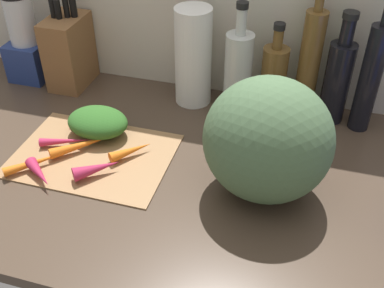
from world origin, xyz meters
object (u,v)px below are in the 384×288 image
winter_squash (268,141)px  bottle_2 (309,62)px  carrot_0 (93,123)px  blender_appliance (26,42)px  bottle_3 (337,79)px  bottle_1 (273,78)px  carrot_6 (39,173)px  carrot_4 (131,151)px  carrot_5 (81,145)px  carrot_1 (36,162)px  cutting_board (93,155)px  carrot_2 (84,131)px  bottle_0 (238,72)px  carrot_3 (97,168)px  bottle_4 (370,78)px  paper_towel_roll (193,57)px  carrot_7 (65,141)px  knife_block (69,51)px

winter_squash → bottle_2: bottle_2 is taller
carrot_0 → bottle_2: bottle_2 is taller
blender_appliance → bottle_3: 91.22cm
bottle_1 → carrot_6: bearing=-136.2°
carrot_4 → carrot_5: size_ratio=0.71×
carrot_1 → bottle_3: (66.36, 41.63, 10.58)cm
carrot_0 → blender_appliance: bearing=145.7°
carrot_0 → carrot_4: (14.06, -7.88, -0.22)cm
cutting_board → carrot_5: (-3.44, 0.65, 1.75)cm
cutting_board → carrot_2: carrot_2 is taller
bottle_0 → bottle_3: size_ratio=1.02×
bottle_0 → bottle_3: bottle_0 is taller
carrot_3 → winter_squash: 40.16cm
cutting_board → carrot_4: bearing=12.5°
cutting_board → bottle_4: size_ratio=1.09×
blender_appliance → bottle_4: 98.83cm
winter_squash → bottle_4: 38.26cm
carrot_2 → paper_towel_roll: 36.10cm
carrot_7 → bottle_2: size_ratio=0.33×
paper_towel_roll → carrot_5: bearing=-122.4°
blender_appliance → bottle_4: size_ratio=0.78×
knife_block → bottle_0: 51.24cm
carrot_3 → winter_squash: (37.93, 6.24, 11.62)cm
carrot_3 → bottle_4: bottle_4 is taller
carrot_1 → carrot_6: carrot_6 is taller
carrot_3 → paper_towel_roll: bearing=72.6°
knife_block → bottle_0: bearing=-1.0°
carrot_2 → bottle_0: size_ratio=0.40×
carrot_3 → paper_towel_roll: paper_towel_roll is taller
bottle_1 → carrot_7: bearing=-146.1°
bottle_2 → carrot_1: bearing=-143.7°
winter_squash → bottle_0: (-12.70, 31.12, -1.93)cm
carrot_6 → knife_block: knife_block is taller
paper_towel_roll → bottle_3: 38.94cm
carrot_6 → winter_squash: 52.72cm
carrot_6 → bottle_0: bottle_0 is taller
carrot_4 → bottle_3: (46.11, 31.42, 10.37)cm
blender_appliance → bottle_1: 74.75cm
carrot_4 → bottle_3: 56.75cm
carrot_0 → bottle_0: bottle_0 is taller
carrot_1 → blender_appliance: (-24.82, 39.25, 10.01)cm
carrot_2 → carrot_6: bearing=-97.0°
paper_towel_roll → bottle_2: bearing=5.1°
carrot_1 → carrot_2: 15.32cm
carrot_5 → carrot_6: (-4.34, -12.43, 0.10)cm
carrot_4 → winter_squash: size_ratio=0.39×
carrot_0 → bottle_3: 65.40cm
carrot_3 → bottle_4: bearing=33.2°
carrot_4 → carrot_7: (-17.69, -0.75, -0.25)cm
carrot_0 → paper_towel_roll: size_ratio=0.39×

